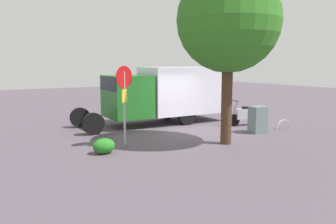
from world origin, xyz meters
The scene contains 8 objects.
ground_plane centered at (0.00, 0.00, 0.00)m, with size 60.00×60.00×0.00m, color #524752.
box_truck_near centered at (-0.33, -2.74, 1.54)m, with size 7.43×2.25×2.71m.
motorcycle centered at (-3.22, -0.18, 0.52)m, with size 1.77×0.73×1.20m.
stop_sign centered at (3.33, 0.71, 1.86)m, with size 0.71×0.33×2.80m.
street_tree centered at (0.01, 2.15, 4.33)m, with size 3.61×3.61×6.16m.
utility_cabinet centered at (-2.42, 1.30, 0.56)m, with size 0.64×0.53×1.11m, color slate.
bike_rack_hoop centered at (-4.00, 1.31, 0.00)m, with size 0.85×0.85×0.05m, color #B7B7BC.
shrub_near_sign centered at (4.30, 1.20, 0.25)m, with size 0.73×0.59×0.49m, color #267B1F.
Camera 1 is at (8.01, 11.46, 2.87)m, focal length 36.49 mm.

